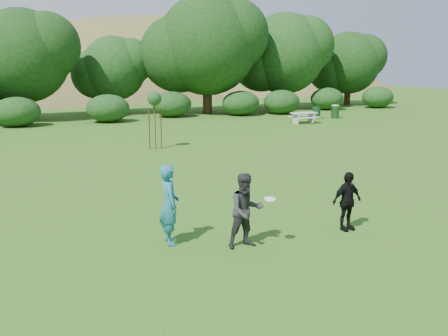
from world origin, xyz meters
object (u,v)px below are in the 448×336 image
object	(u,v)px
player_grey	(246,211)
trash_can_near	(316,112)
player_teal	(169,205)
trash_can_lidded	(335,111)
sapling	(154,100)
player_black	(347,201)
picnic_table	(304,116)

from	to	relation	value
player_grey	trash_can_near	xyz separation A→B (m)	(17.23, 21.77, -0.43)
player_teal	player_grey	bearing A→B (deg)	-116.81
trash_can_near	trash_can_lidded	size ratio (longest dim) A/B	0.86
trash_can_near	sapling	xyz separation A→B (m)	(-15.19, -8.02, 1.97)
player_grey	player_black	size ratio (longest dim) A/B	1.15
player_grey	player_teal	bearing A→B (deg)	149.78
trash_can_lidded	player_teal	bearing A→B (deg)	-134.77
player_teal	picnic_table	world-z (taller)	player_teal
player_teal	trash_can_near	bearing A→B (deg)	-36.55
picnic_table	player_black	bearing A→B (deg)	-120.92
player_black	sapling	distance (m)	13.88
player_teal	sapling	size ratio (longest dim) A/B	0.67
player_black	sapling	world-z (taller)	sapling
player_grey	picnic_table	distance (m)	24.47
player_teal	sapling	xyz separation A→B (m)	(3.58, 12.78, 1.46)
player_grey	picnic_table	size ratio (longest dim) A/B	0.98
player_teal	trash_can_lidded	size ratio (longest dim) A/B	1.83
trash_can_near	sapling	world-z (taller)	sapling
player_grey	sapling	bearing A→B (deg)	83.68
sapling	player_grey	bearing A→B (deg)	-98.43
picnic_table	trash_can_lidded	xyz separation A→B (m)	(3.96, 1.67, 0.02)
player_teal	player_grey	size ratio (longest dim) A/B	1.09
player_grey	player_black	distance (m)	2.90
player_black	trash_can_near	bearing A→B (deg)	52.59
sapling	trash_can_lidded	bearing A→B (deg)	24.42
player_teal	trash_can_lidded	bearing A→B (deg)	-39.25
trash_can_near	sapling	bearing A→B (deg)	-152.19
trash_can_lidded	player_black	bearing A→B (deg)	-126.43
trash_can_lidded	picnic_table	bearing A→B (deg)	-157.13
player_teal	sapling	world-z (taller)	sapling
trash_can_near	trash_can_lidded	xyz separation A→B (m)	(1.38, -0.49, 0.09)
player_grey	sapling	xyz separation A→B (m)	(2.04, 13.75, 1.54)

